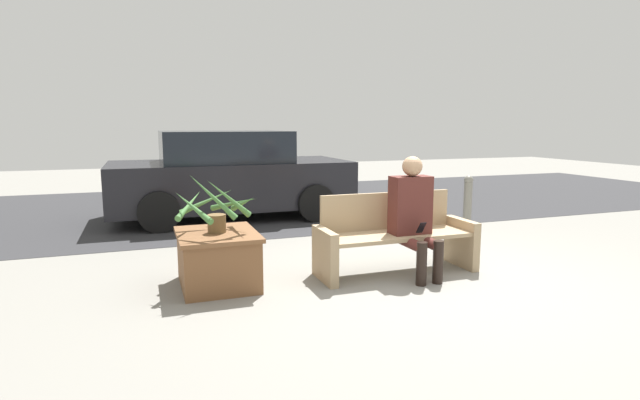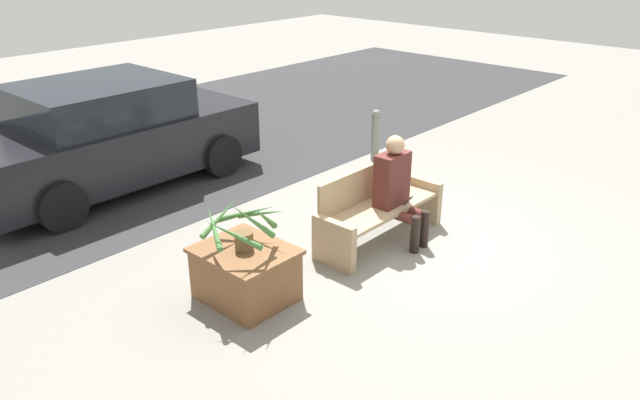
{
  "view_description": "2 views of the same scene",
  "coord_description": "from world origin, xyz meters",
  "px_view_note": "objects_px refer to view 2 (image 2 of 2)",
  "views": [
    {
      "loc": [
        -2.73,
        -4.19,
        1.57
      ],
      "look_at": [
        -0.99,
        0.67,
        0.78
      ],
      "focal_mm": 28.0,
      "sensor_mm": 36.0,
      "label": 1
    },
    {
      "loc": [
        -5.44,
        -3.42,
        3.28
      ],
      "look_at": [
        -1.01,
        0.6,
        0.69
      ],
      "focal_mm": 35.0,
      "sensor_mm": 36.0,
      "label": 2
    }
  ],
  "objects_px": {
    "person_seated": "(397,186)",
    "planter_box": "(246,272)",
    "potted_plant": "(242,226)",
    "bollard_post": "(375,134)",
    "parked_car": "(108,135)",
    "bench": "(377,208)"
  },
  "relations": [
    {
      "from": "person_seated",
      "to": "planter_box",
      "type": "relative_size",
      "value": 1.4
    },
    {
      "from": "potted_plant",
      "to": "planter_box",
      "type": "bearing_deg",
      "value": -82.4
    },
    {
      "from": "potted_plant",
      "to": "bollard_post",
      "type": "xyz_separation_m",
      "value": [
        3.99,
        1.5,
        -0.35
      ]
    },
    {
      "from": "planter_box",
      "to": "parked_car",
      "type": "xyz_separation_m",
      "value": [
        0.74,
        3.63,
        0.42
      ]
    },
    {
      "from": "bench",
      "to": "parked_car",
      "type": "relative_size",
      "value": 0.44
    },
    {
      "from": "bench",
      "to": "parked_car",
      "type": "xyz_separation_m",
      "value": [
        -1.11,
        3.79,
        0.32
      ]
    },
    {
      "from": "bench",
      "to": "bollard_post",
      "type": "height_order",
      "value": "bench"
    },
    {
      "from": "bench",
      "to": "bollard_post",
      "type": "xyz_separation_m",
      "value": [
        2.15,
        1.67,
        0.03
      ]
    },
    {
      "from": "bench",
      "to": "person_seated",
      "type": "distance_m",
      "value": 0.36
    },
    {
      "from": "person_seated",
      "to": "bollard_post",
      "type": "bearing_deg",
      "value": 42.36
    },
    {
      "from": "person_seated",
      "to": "bollard_post",
      "type": "relative_size",
      "value": 1.55
    },
    {
      "from": "person_seated",
      "to": "bench",
      "type": "bearing_deg",
      "value": 126.13
    },
    {
      "from": "planter_box",
      "to": "parked_car",
      "type": "height_order",
      "value": "parked_car"
    },
    {
      "from": "planter_box",
      "to": "bollard_post",
      "type": "xyz_separation_m",
      "value": [
        3.99,
        1.51,
        0.14
      ]
    },
    {
      "from": "planter_box",
      "to": "potted_plant",
      "type": "xyz_separation_m",
      "value": [
        -0.0,
        0.01,
        0.49
      ]
    },
    {
      "from": "planter_box",
      "to": "bollard_post",
      "type": "relative_size",
      "value": 1.11
    },
    {
      "from": "potted_plant",
      "to": "parked_car",
      "type": "relative_size",
      "value": 0.21
    },
    {
      "from": "bollard_post",
      "to": "potted_plant",
      "type": "bearing_deg",
      "value": -159.36
    },
    {
      "from": "bench",
      "to": "potted_plant",
      "type": "xyz_separation_m",
      "value": [
        -1.84,
        0.17,
        0.38
      ]
    },
    {
      "from": "potted_plant",
      "to": "bollard_post",
      "type": "bearing_deg",
      "value": 20.64
    },
    {
      "from": "person_seated",
      "to": "planter_box",
      "type": "height_order",
      "value": "person_seated"
    },
    {
      "from": "planter_box",
      "to": "parked_car",
      "type": "bearing_deg",
      "value": 78.56
    }
  ]
}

